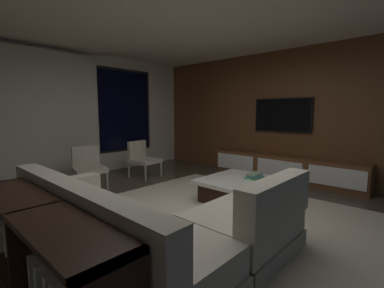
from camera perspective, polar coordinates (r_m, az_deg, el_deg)
name	(u,v)px	position (r m, az deg, el deg)	size (l,w,h in m)	color
floor	(199,222)	(3.58, 1.46, -16.41)	(9.20, 9.20, 0.00)	#473D33
back_wall_with_window	(69,115)	(6.26, -24.82, 5.60)	(6.60, 0.30, 2.70)	beige
media_wall	(296,115)	(5.94, 21.40, 5.79)	(0.12, 7.80, 2.70)	brown
ceiling	(199,1)	(3.53, 1.61, 28.23)	(8.20, 8.20, 0.00)	beige
area_rug	(221,216)	(3.77, 6.27, -15.10)	(3.20, 3.80, 0.01)	beige
sectional_couch	(149,230)	(2.70, -9.17, -17.81)	(1.98, 2.50, 0.82)	#A49C8C
coffee_table	(242,190)	(4.34, 10.71, -9.67)	(1.16, 1.16, 0.36)	black
book_stack_on_coffee_table	(255,176)	(4.37, 13.24, -6.72)	(0.29, 0.20, 0.09)	#519B5F
accent_chair_near_window	(142,157)	(5.92, -10.65, -2.75)	(0.61, 0.63, 0.78)	#B2ADA0
accent_chair_by_curtain	(88,165)	(5.33, -21.37, -4.19)	(0.64, 0.66, 0.78)	#B2ADA0
media_console	(286,169)	(5.81, 19.41, -5.04)	(0.46, 3.10, 0.52)	brown
mounted_tv	(282,115)	(5.94, 18.77, 5.90)	(0.05, 1.23, 0.71)	black
console_table_behind_couch	(39,250)	(2.38, -29.97, -19.13)	(0.40, 2.10, 0.74)	black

